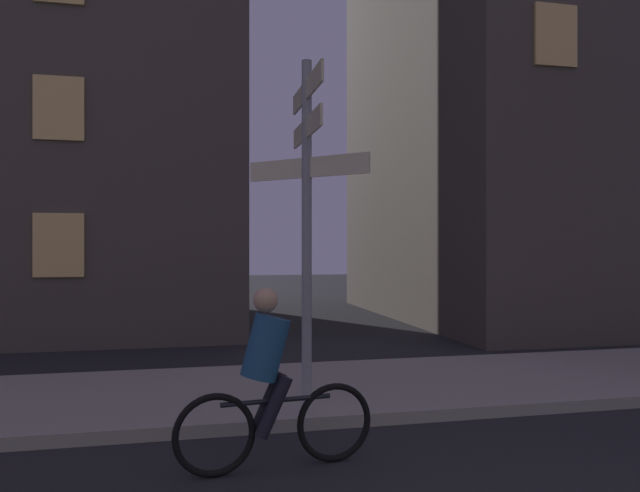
{
  "coord_description": "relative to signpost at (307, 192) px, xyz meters",
  "views": [
    {
      "loc": [
        -2.74,
        -1.12,
        1.97
      ],
      "look_at": [
        -1.07,
        6.27,
        1.98
      ],
      "focal_mm": 33.65,
      "sensor_mm": 36.0,
      "label": 1
    }
  ],
  "objects": [
    {
      "name": "sidewalk_kerb",
      "position": [
        1.32,
        0.77,
        -2.56
      ],
      "size": [
        40.0,
        3.02,
        0.14
      ],
      "primitive_type": "cube",
      "color": "gray",
      "rests_on": "ground_plane"
    },
    {
      "name": "cyclist",
      "position": [
        -0.68,
        -1.75,
        -1.88
      ],
      "size": [
        1.81,
        0.37,
        1.61
      ],
      "color": "black",
      "rests_on": "ground_plane"
    },
    {
      "name": "signpost",
      "position": [
        0.0,
        0.0,
        0.0
      ],
      "size": [
        1.22,
        1.7,
        4.06
      ],
      "color": "gray",
      "rests_on": "sidewalk_kerb"
    }
  ]
}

